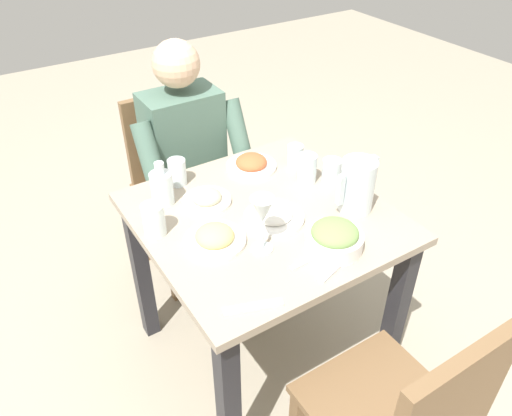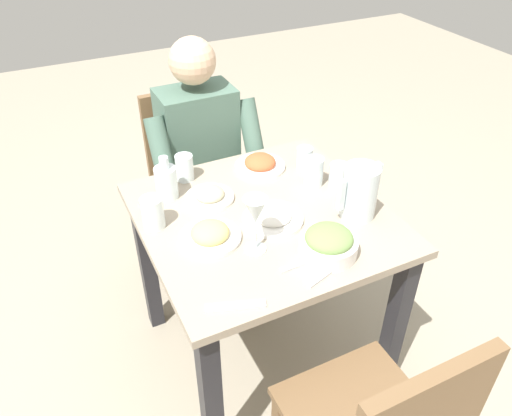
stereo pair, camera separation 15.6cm
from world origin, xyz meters
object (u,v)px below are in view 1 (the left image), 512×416
at_px(water_glass_by_pitcher, 307,169).
at_px(wine_glass, 262,213).
at_px(plate_rice_curry, 251,164).
at_px(water_glass_center, 154,220).
at_px(salad_bowl, 334,238).
at_px(oil_carafe, 162,189).
at_px(diner_near, 195,169).
at_px(plate_beans, 207,199).
at_px(plate_fries, 215,237).
at_px(plate_yoghurt, 274,215).
at_px(water_glass_far_left, 177,172).
at_px(water_glass_near_right, 295,156).
at_px(water_glass_near_left, 332,170).
at_px(chair_near, 177,176).
at_px(dining_table, 263,244).
at_px(water_pitcher, 357,185).

xyz_separation_m(water_glass_by_pitcher, wine_glass, (0.36, 0.24, 0.09)).
bearing_deg(plate_rice_curry, water_glass_center, 20.42).
distance_m(salad_bowl, oil_carafe, 0.63).
distance_m(diner_near, plate_beans, 0.40).
height_order(plate_fries, plate_yoghurt, plate_fries).
bearing_deg(water_glass_far_left, oil_carafe, 40.97).
xyz_separation_m(plate_yoghurt, wine_glass, (0.12, 0.11, 0.12)).
bearing_deg(water_glass_near_right, wine_glass, 42.70).
xyz_separation_m(diner_near, oil_carafe, (0.26, 0.28, 0.15)).
distance_m(water_glass_by_pitcher, wine_glass, 0.44).
height_order(water_glass_near_left, water_glass_near_right, water_glass_near_right).
bearing_deg(plate_fries, diner_near, -109.90).
bearing_deg(water_glass_by_pitcher, water_glass_near_right, -103.71).
bearing_deg(water_glass_by_pitcher, salad_bowl, 65.60).
distance_m(chair_near, wine_glass, 0.97).
distance_m(chair_near, water_glass_center, 0.78).
bearing_deg(water_glass_near_left, chair_near, -63.44).
bearing_deg(dining_table, wine_glass, 55.41).
bearing_deg(water_glass_far_left, water_glass_near_right, 163.38).
height_order(diner_near, water_glass_center, diner_near).
distance_m(plate_rice_curry, water_glass_near_left, 0.32).
relative_size(chair_near, plate_rice_curry, 4.42).
height_order(chair_near, water_glass_center, chair_near).
height_order(chair_near, water_glass_by_pitcher, chair_near).
height_order(plate_rice_curry, water_glass_far_left, water_glass_far_left).
height_order(salad_bowl, plate_beans, salad_bowl).
bearing_deg(water_glass_near_left, water_glass_center, -4.72).
distance_m(dining_table, water_glass_far_left, 0.42).
bearing_deg(plate_rice_curry, chair_near, -73.36).
height_order(plate_rice_curry, water_glass_by_pitcher, water_glass_by_pitcher).
xyz_separation_m(plate_rice_curry, water_glass_center, (0.48, 0.18, 0.04)).
bearing_deg(water_glass_near_left, diner_near, -54.57).
relative_size(water_glass_center, water_glass_by_pitcher, 0.99).
bearing_deg(oil_carafe, water_glass_by_pitcher, 162.62).
bearing_deg(chair_near, plate_beans, 77.49).
xyz_separation_m(dining_table, oil_carafe, (0.26, -0.25, 0.19)).
xyz_separation_m(chair_near, salad_bowl, (-0.10, 1.00, 0.28)).
bearing_deg(water_glass_far_left, wine_glass, 97.02).
distance_m(dining_table, plate_fries, 0.27).
bearing_deg(salad_bowl, plate_fries, -36.69).
bearing_deg(plate_yoghurt, water_glass_far_left, -64.67).
xyz_separation_m(plate_yoghurt, water_glass_near_right, (-0.27, -0.25, 0.03)).
relative_size(plate_beans, water_glass_near_right, 1.92).
bearing_deg(water_glass_center, water_pitcher, 159.33).
height_order(chair_near, plate_fries, chair_near).
bearing_deg(water_pitcher, water_glass_near_left, -104.05).
bearing_deg(plate_beans, water_glass_near_left, 165.46).
bearing_deg(water_glass_near_left, plate_rice_curry, -48.64).
xyz_separation_m(water_glass_center, wine_glass, (-0.25, 0.26, 0.09)).
xyz_separation_m(wine_glass, oil_carafe, (0.16, -0.40, -0.09)).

